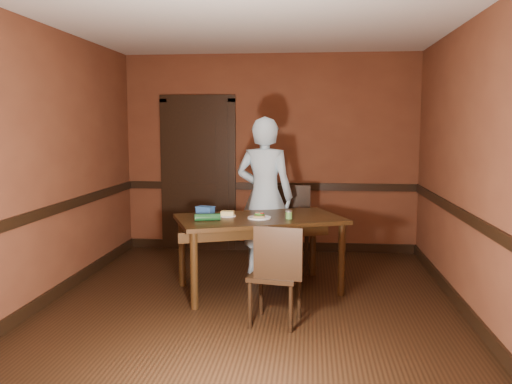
% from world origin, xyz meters
% --- Properties ---
extents(floor, '(4.00, 4.50, 0.01)m').
position_xyz_m(floor, '(0.00, 0.00, 0.00)').
color(floor, black).
rests_on(floor, ground).
extents(ceiling, '(4.00, 4.50, 0.01)m').
position_xyz_m(ceiling, '(0.00, 0.00, 2.70)').
color(ceiling, silver).
rests_on(ceiling, ground).
extents(wall_back, '(4.00, 0.02, 2.70)m').
position_xyz_m(wall_back, '(0.00, 2.25, 1.35)').
color(wall_back, brown).
rests_on(wall_back, ground).
extents(wall_front, '(4.00, 0.02, 2.70)m').
position_xyz_m(wall_front, '(0.00, -2.25, 1.35)').
color(wall_front, brown).
rests_on(wall_front, ground).
extents(wall_left, '(0.02, 4.50, 2.70)m').
position_xyz_m(wall_left, '(-2.00, 0.00, 1.35)').
color(wall_left, brown).
rests_on(wall_left, ground).
extents(wall_right, '(0.02, 4.50, 2.70)m').
position_xyz_m(wall_right, '(2.00, 0.00, 1.35)').
color(wall_right, brown).
rests_on(wall_right, ground).
extents(dado_back, '(4.00, 0.03, 0.10)m').
position_xyz_m(dado_back, '(0.00, 2.23, 0.90)').
color(dado_back, black).
rests_on(dado_back, ground).
extents(dado_left, '(0.03, 4.50, 0.10)m').
position_xyz_m(dado_left, '(-1.99, 0.00, 0.90)').
color(dado_left, black).
rests_on(dado_left, ground).
extents(dado_right, '(0.03, 4.50, 0.10)m').
position_xyz_m(dado_right, '(1.99, 0.00, 0.90)').
color(dado_right, black).
rests_on(dado_right, ground).
extents(baseboard_back, '(4.00, 0.03, 0.12)m').
position_xyz_m(baseboard_back, '(0.00, 2.23, 0.06)').
color(baseboard_back, black).
rests_on(baseboard_back, ground).
extents(baseboard_left, '(0.03, 4.50, 0.12)m').
position_xyz_m(baseboard_left, '(-1.99, 0.00, 0.06)').
color(baseboard_left, black).
rests_on(baseboard_left, ground).
extents(baseboard_right, '(0.03, 4.50, 0.12)m').
position_xyz_m(baseboard_right, '(1.99, 0.00, 0.06)').
color(baseboard_right, black).
rests_on(baseboard_right, ground).
extents(door, '(1.05, 0.07, 2.20)m').
position_xyz_m(door, '(-1.00, 2.22, 1.09)').
color(door, black).
rests_on(door, ground).
extents(dining_table, '(1.91, 1.50, 0.79)m').
position_xyz_m(dining_table, '(0.04, 0.36, 0.39)').
color(dining_table, black).
rests_on(dining_table, floor).
extents(chair_far, '(0.49, 0.49, 1.00)m').
position_xyz_m(chair_far, '(0.32, 1.22, 0.50)').
color(chair_far, black).
rests_on(chair_far, floor).
extents(chair_near, '(0.49, 0.49, 0.90)m').
position_xyz_m(chair_near, '(0.26, -0.57, 0.45)').
color(chair_near, black).
rests_on(chair_near, floor).
extents(person, '(0.74, 0.56, 1.83)m').
position_xyz_m(person, '(0.03, 1.03, 0.92)').
color(person, '#ABCDDF').
rests_on(person, floor).
extents(sandwich_plate, '(0.24, 0.24, 0.06)m').
position_xyz_m(sandwich_plate, '(0.04, 0.28, 0.80)').
color(sandwich_plate, silver).
rests_on(sandwich_plate, dining_table).
extents(sauce_jar, '(0.07, 0.07, 0.08)m').
position_xyz_m(sauce_jar, '(0.34, 0.29, 0.83)').
color(sauce_jar, '#599242').
rests_on(sauce_jar, dining_table).
extents(cheese_saucer, '(0.18, 0.18, 0.06)m').
position_xyz_m(cheese_saucer, '(-0.30, 0.38, 0.81)').
color(cheese_saucer, silver).
rests_on(cheese_saucer, dining_table).
extents(food_tub, '(0.21, 0.18, 0.08)m').
position_xyz_m(food_tub, '(-0.57, 0.54, 0.82)').
color(food_tub, '#2F66B9').
rests_on(food_tub, dining_table).
extents(wrapped_veg, '(0.27, 0.14, 0.07)m').
position_xyz_m(wrapped_veg, '(-0.46, 0.09, 0.82)').
color(wrapped_veg, '#13411C').
rests_on(wrapped_veg, dining_table).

